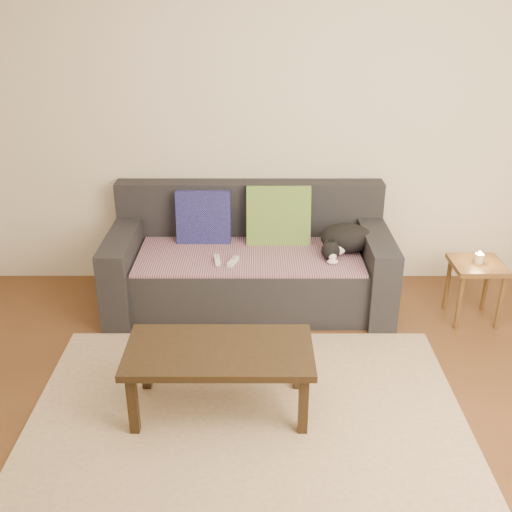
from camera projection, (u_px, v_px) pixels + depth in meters
The scene contains 13 objects.
ground at pixel (247, 436), 3.30m from camera, with size 4.50×4.50×0.00m, color brown.
back_wall at pixel (250, 124), 4.58m from camera, with size 4.50×0.04×2.60m, color beige.
sofa at pixel (250, 264), 4.60m from camera, with size 2.10×0.94×0.87m.
throw_blanket at pixel (249, 255), 4.47m from camera, with size 1.66×0.74×0.02m, color #442B51.
cushion_navy at pixel (204, 218), 4.62m from camera, with size 0.42×0.10×0.42m, color #120F41.
cushion_green at pixel (278, 218), 4.62m from camera, with size 0.49×0.12×0.49m, color #0C4C3E.
cat at pixel (346, 239), 4.46m from camera, with size 0.49×0.45×0.21m.
wii_remote_a at pixel (217, 260), 4.33m from camera, with size 0.15×0.04×0.03m, color white.
wii_remote_b at pixel (233, 262), 4.31m from camera, with size 0.15×0.04×0.03m, color white.
side_table at pixel (476, 273), 4.32m from camera, with size 0.36×0.36×0.46m.
candle at pixel (479, 258), 4.27m from camera, with size 0.06×0.06×0.09m.
rug at pixel (247, 418), 3.44m from camera, with size 2.50×1.80×0.01m, color tan.
coffee_table at pixel (219, 357), 3.36m from camera, with size 1.05×0.53×0.42m.
Camera 1 is at (0.05, -2.59, 2.27)m, focal length 42.00 mm.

